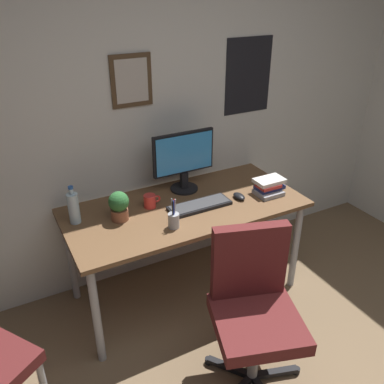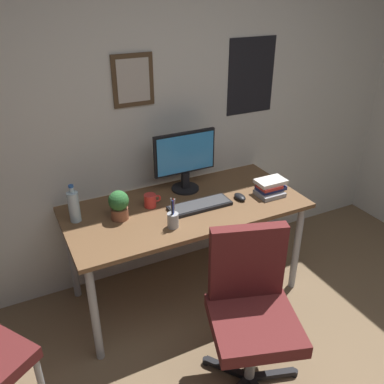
# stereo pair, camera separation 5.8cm
# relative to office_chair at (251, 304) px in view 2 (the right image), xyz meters

# --- Properties ---
(wall_back) EXTENTS (4.40, 0.10, 2.60)m
(wall_back) POSITION_rel_office_chair_xyz_m (0.02, 1.26, 0.77)
(wall_back) COLOR silver
(wall_back) RESTS_ON ground_plane
(desk) EXTENTS (1.62, 0.75, 0.74)m
(desk) POSITION_rel_office_chair_xyz_m (-0.01, 0.81, 0.14)
(desk) COLOR brown
(desk) RESTS_ON ground_plane
(office_chair) EXTENTS (0.58, 0.59, 0.95)m
(office_chair) POSITION_rel_office_chair_xyz_m (0.00, 0.00, 0.00)
(office_chair) COLOR #591E1E
(office_chair) RESTS_ON ground_plane
(monitor) EXTENTS (0.46, 0.20, 0.43)m
(monitor) POSITION_rel_office_chair_xyz_m (0.10, 1.03, 0.45)
(monitor) COLOR black
(monitor) RESTS_ON desk
(keyboard) EXTENTS (0.43, 0.15, 0.03)m
(keyboard) POSITION_rel_office_chair_xyz_m (0.07, 0.74, 0.23)
(keyboard) COLOR black
(keyboard) RESTS_ON desk
(computer_mouse) EXTENTS (0.06, 0.11, 0.04)m
(computer_mouse) POSITION_rel_office_chair_xyz_m (0.37, 0.72, 0.23)
(computer_mouse) COLOR black
(computer_mouse) RESTS_ON desk
(water_bottle) EXTENTS (0.07, 0.07, 0.25)m
(water_bottle) POSITION_rel_office_chair_xyz_m (-0.71, 0.94, 0.32)
(water_bottle) COLOR silver
(water_bottle) RESTS_ON desk
(coffee_mug_near) EXTENTS (0.12, 0.08, 0.09)m
(coffee_mug_near) POSITION_rel_office_chair_xyz_m (-0.22, 0.90, 0.26)
(coffee_mug_near) COLOR red
(coffee_mug_near) RESTS_ON desk
(potted_plant) EXTENTS (0.13, 0.13, 0.19)m
(potted_plant) POSITION_rel_office_chair_xyz_m (-0.45, 0.84, 0.32)
(potted_plant) COLOR brown
(potted_plant) RESTS_ON desk
(pen_cup) EXTENTS (0.07, 0.07, 0.20)m
(pen_cup) POSITION_rel_office_chair_xyz_m (-0.19, 0.60, 0.27)
(pen_cup) COLOR #9EA0A5
(pen_cup) RESTS_ON desk
(book_stack_left) EXTENTS (0.22, 0.17, 0.11)m
(book_stack_left) POSITION_rel_office_chair_xyz_m (0.60, 0.69, 0.27)
(book_stack_left) COLOR gray
(book_stack_left) RESTS_ON desk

